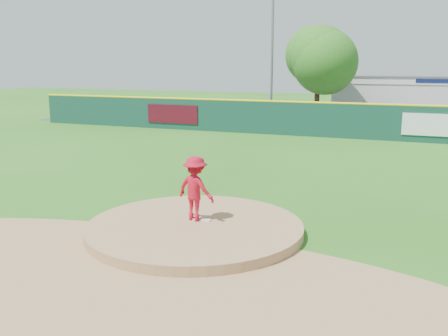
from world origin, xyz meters
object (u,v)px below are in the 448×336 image
at_px(playground_slide, 150,111).
at_px(van, 366,115).
at_px(pool_building_grp, 436,97).
at_px(light_pole_left, 272,39).
at_px(pitcher, 196,188).
at_px(deciduous_tree, 318,59).

bearing_deg(playground_slide, van, 6.91).
xyz_separation_m(pool_building_grp, light_pole_left, (-12.00, -4.99, 4.39)).
relative_size(pitcher, van, 0.30).
height_order(playground_slide, light_pole_left, light_pole_left).
bearing_deg(light_pole_left, playground_slide, -149.09).
height_order(pool_building_grp, playground_slide, pool_building_grp).
bearing_deg(pitcher, van, -80.28).
bearing_deg(van, light_pole_left, 47.35).
relative_size(pool_building_grp, deciduous_tree, 2.07).
relative_size(pitcher, pool_building_grp, 0.11).
relative_size(deciduous_tree, light_pole_left, 0.67).
bearing_deg(deciduous_tree, light_pole_left, 153.43).
bearing_deg(playground_slide, deciduous_tree, 13.23).
bearing_deg(light_pole_left, pool_building_grp, 22.60).
bearing_deg(van, pitcher, 154.46).
bearing_deg(playground_slide, pitcher, -57.41).
distance_m(pool_building_grp, light_pole_left, 13.72).
relative_size(van, light_pole_left, 0.51).
bearing_deg(pitcher, playground_slide, -43.61).
bearing_deg(pitcher, pool_building_grp, -87.10).
xyz_separation_m(pitcher, playground_slide, (-13.98, 21.87, -0.37)).
distance_m(pitcher, van, 23.83).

